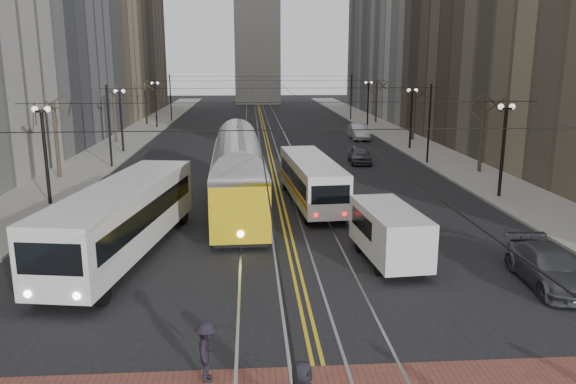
{
  "coord_description": "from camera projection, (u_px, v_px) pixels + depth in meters",
  "views": [
    {
      "loc": [
        -1.82,
        -15.15,
        8.35
      ],
      "look_at": [
        -0.25,
        7.78,
        3.0
      ],
      "focal_mm": 35.0,
      "sensor_mm": 36.0,
      "label": 1
    }
  ],
  "objects": [
    {
      "name": "ground",
      "position": [
        314.0,
        349.0,
        16.74
      ],
      "size": [
        260.0,
        260.0,
        0.0
      ],
      "primitive_type": "plane",
      "color": "black",
      "rests_on": "ground"
    },
    {
      "name": "sidewalk_left",
      "position": [
        125.0,
        142.0,
        59.45
      ],
      "size": [
        5.0,
        140.0,
        0.15
      ],
      "primitive_type": "cube",
      "color": "gray",
      "rests_on": "ground"
    },
    {
      "name": "sidewalk_right",
      "position": [
        403.0,
        139.0,
        61.45
      ],
      "size": [
        5.0,
        140.0,
        0.15
      ],
      "primitive_type": "cube",
      "color": "gray",
      "rests_on": "ground"
    },
    {
      "name": "streetcar_rails",
      "position": [
        267.0,
        141.0,
        60.46
      ],
      "size": [
        4.8,
        130.0,
        0.02
      ],
      "primitive_type": "cube",
      "color": "gray",
      "rests_on": "ground"
    },
    {
      "name": "centre_lines",
      "position": [
        267.0,
        141.0,
        60.46
      ],
      "size": [
        0.42,
        130.0,
        0.01
      ],
      "primitive_type": "cube",
      "color": "gold",
      "rests_on": "ground"
    },
    {
      "name": "lamp_posts",
      "position": [
        273.0,
        134.0,
        44.04
      ],
      "size": [
        27.6,
        57.2,
        5.6
      ],
      "color": "black",
      "rests_on": "ground"
    },
    {
      "name": "street_trees",
      "position": [
        270.0,
        125.0,
        50.36
      ],
      "size": [
        31.68,
        53.28,
        5.6
      ],
      "color": "#382D23",
      "rests_on": "ground"
    },
    {
      "name": "trolley_wires",
      "position": [
        270.0,
        115.0,
        49.73
      ],
      "size": [
        25.96,
        120.0,
        6.6
      ],
      "color": "black",
      "rests_on": "ground"
    },
    {
      "name": "transit_bus",
      "position": [
        124.0,
        221.0,
        24.41
      ],
      "size": [
        4.66,
        12.91,
        3.16
      ],
      "primitive_type": "cube",
      "rotation": [
        0.0,
        0.0,
        -0.16
      ],
      "color": "silver",
      "rests_on": "ground"
    },
    {
      "name": "streetcar",
      "position": [
        238.0,
        181.0,
        31.89
      ],
      "size": [
        3.17,
        14.93,
        3.5
      ],
      "primitive_type": "cube",
      "rotation": [
        0.0,
        0.0,
        0.03
      ],
      "color": "gold",
      "rests_on": "ground"
    },
    {
      "name": "rear_bus",
      "position": [
        311.0,
        182.0,
        33.33
      ],
      "size": [
        3.07,
        10.73,
        2.76
      ],
      "primitive_type": "cube",
      "rotation": [
        0.0,
        0.0,
        0.07
      ],
      "color": "silver",
      "rests_on": "ground"
    },
    {
      "name": "cargo_van",
      "position": [
        389.0,
        236.0,
        23.72
      ],
      "size": [
        2.49,
        5.48,
        2.36
      ],
      "primitive_type": "cube",
      "rotation": [
        0.0,
        0.0,
        0.08
      ],
      "color": "silver",
      "rests_on": "ground"
    },
    {
      "name": "sedan_grey",
      "position": [
        360.0,
        154.0,
        47.25
      ],
      "size": [
        2.05,
        4.37,
        1.45
      ],
      "primitive_type": "imported",
      "rotation": [
        0.0,
        0.0,
        -0.08
      ],
      "color": "#46484E",
      "rests_on": "ground"
    },
    {
      "name": "sedan_silver",
      "position": [
        359.0,
        132.0,
        61.61
      ],
      "size": [
        1.86,
        5.08,
        1.66
      ],
      "primitive_type": "imported",
      "rotation": [
        0.0,
        0.0,
        -0.02
      ],
      "color": "#B3B4BB",
      "rests_on": "ground"
    },
    {
      "name": "sedan_parked",
      "position": [
        549.0,
        267.0,
        21.4
      ],
      "size": [
        2.33,
        5.04,
        1.43
      ],
      "primitive_type": "imported",
      "rotation": [
        0.0,
        0.0,
        -0.07
      ],
      "color": "#404147",
      "rests_on": "ground"
    },
    {
      "name": "pedestrian_d",
      "position": [
        207.0,
        351.0,
        14.89
      ],
      "size": [
        0.63,
        1.09,
        1.69
      ],
      "primitive_type": "imported",
      "rotation": [
        0.0,
        0.0,
        1.58
      ],
      "color": "black",
      "rests_on": "crosswalk_band"
    }
  ]
}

